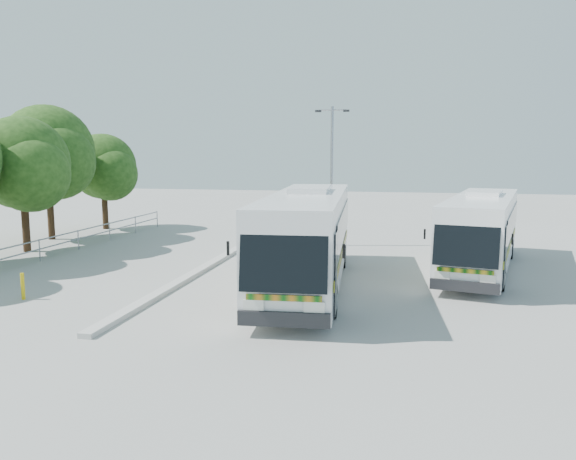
% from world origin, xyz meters
% --- Properties ---
extents(ground, '(100.00, 100.00, 0.00)m').
position_xyz_m(ground, '(0.00, 0.00, 0.00)').
color(ground, '#969691').
rests_on(ground, ground).
extents(kerb_divider, '(0.40, 16.00, 0.15)m').
position_xyz_m(kerb_divider, '(-2.30, 2.00, 0.07)').
color(kerb_divider, '#B2B2AD').
rests_on(kerb_divider, ground).
extents(railing, '(0.06, 22.00, 1.00)m').
position_xyz_m(railing, '(-10.00, 4.00, 0.74)').
color(railing, gray).
rests_on(railing, ground).
extents(tree_far_c, '(4.97, 4.69, 6.49)m').
position_xyz_m(tree_far_c, '(-12.12, 5.10, 4.26)').
color(tree_far_c, '#382314').
rests_on(tree_far_c, ground).
extents(tree_far_d, '(5.62, 5.30, 7.33)m').
position_xyz_m(tree_far_d, '(-13.31, 8.80, 4.82)').
color(tree_far_d, '#382314').
rests_on(tree_far_d, ground).
extents(tree_far_e, '(4.54, 4.28, 5.92)m').
position_xyz_m(tree_far_e, '(-12.63, 13.30, 3.89)').
color(tree_far_e, '#382314').
rests_on(tree_far_e, ground).
extents(coach_main, '(3.28, 12.16, 3.33)m').
position_xyz_m(coach_main, '(2.33, 0.93, 1.83)').
color(coach_main, silver).
rests_on(coach_main, ground).
extents(coach_adjacent, '(4.41, 11.09, 3.02)m').
position_xyz_m(coach_adjacent, '(8.77, 5.14, 1.65)').
color(coach_adjacent, white).
rests_on(coach_adjacent, ground).
extents(lamppost, '(1.72, 0.22, 7.05)m').
position_xyz_m(lamppost, '(2.00, 9.90, 3.89)').
color(lamppost, '#95979D').
rests_on(lamppost, ground).
extents(bollard, '(0.15, 0.15, 0.88)m').
position_xyz_m(bollard, '(-6.45, -2.83, 0.44)').
color(bollard, '#C6A70B').
rests_on(bollard, ground).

